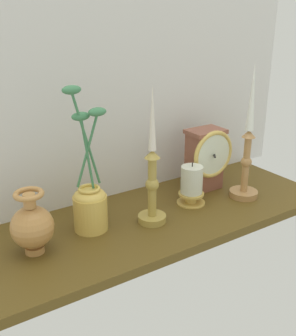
# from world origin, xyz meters

# --- Properties ---
(ground_plane) EXTENTS (1.00, 0.36, 0.02)m
(ground_plane) POSITION_xyz_m (0.00, 0.00, -0.01)
(ground_plane) COLOR #554016
(back_wall) EXTENTS (1.20, 0.02, 0.65)m
(back_wall) POSITION_xyz_m (0.00, 0.18, 0.33)
(back_wall) COLOR silver
(back_wall) RESTS_ON ground_plane
(mantel_clock) EXTENTS (0.14, 0.10, 0.19)m
(mantel_clock) POSITION_xyz_m (0.22, 0.06, 0.10)
(mantel_clock) COLOR brown
(mantel_clock) RESTS_ON ground_plane
(candlestick_tall_left) EXTENTS (0.07, 0.07, 0.36)m
(candlestick_tall_left) POSITION_xyz_m (-0.03, -0.02, 0.11)
(candlestick_tall_left) COLOR #AB9140
(candlestick_tall_left) RESTS_ON ground_plane
(candlestick_tall_center) EXTENTS (0.08, 0.08, 0.39)m
(candlestick_tall_center) POSITION_xyz_m (0.28, -0.04, 0.13)
(candlestick_tall_center) COLOR #AD7D48
(candlestick_tall_center) RESTS_ON ground_plane
(brass_vase_bulbous) EXTENTS (0.10, 0.10, 0.15)m
(brass_vase_bulbous) POSITION_xyz_m (-0.33, 0.00, 0.07)
(brass_vase_bulbous) COLOR #BC8445
(brass_vase_bulbous) RESTS_ON ground_plane
(brass_vase_jar) EXTENTS (0.10, 0.08, 0.36)m
(brass_vase_jar) POSITION_xyz_m (-0.18, 0.03, 0.08)
(brass_vase_jar) COLOR gold
(brass_vase_jar) RESTS_ON ground_plane
(pillar_candle_front) EXTENTS (0.08, 0.08, 0.12)m
(pillar_candle_front) POSITION_xyz_m (0.12, 0.01, 0.06)
(pillar_candle_front) COLOR gold
(pillar_candle_front) RESTS_ON ground_plane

